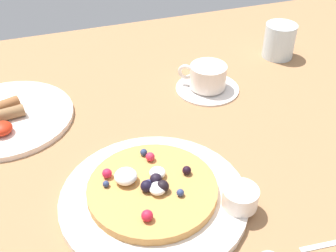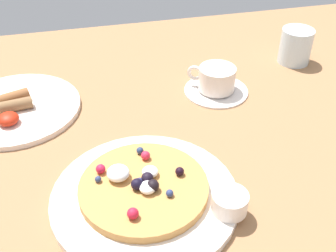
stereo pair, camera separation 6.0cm
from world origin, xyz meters
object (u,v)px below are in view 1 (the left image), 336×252
Objects in this scene: teaspoon at (293,251)px; coffee_cup at (207,76)px; coffee_saucer at (207,88)px; breakfast_plate at (6,118)px; syrup_ramekin at (240,197)px; pancake_plate at (154,198)px; water_glass at (279,41)px.

coffee_cup is at bearing 82.55° from teaspoon.
breakfast_plate is at bearing 176.47° from coffee_saucer.
syrup_ramekin reaches higher than breakfast_plate.
coffee_cup is at bearing 144.83° from coffee_saucer.
coffee_cup is at bearing -3.43° from breakfast_plate.
coffee_cup reaches higher than teaspoon.
coffee_cup is (-0.12, 0.09, 3.03)cm from coffee_saucer.
teaspoon is (36.61, -46.05, -0.31)cm from breakfast_plate.
pancake_plate is 1.84× the size of teaspoon.
water_glass is at bearing 52.86° from syrup_ramekin.
syrup_ramekin is 49.30cm from breakfast_plate.
water_glass reaches higher than pancake_plate.
coffee_saucer is 1.43× the size of coffee_cup.
water_glass is (22.81, 8.71, 3.79)cm from coffee_saucer.
pancake_plate is at bearing -55.35° from breakfast_plate.
syrup_ramekin is at bearing -48.19° from breakfast_plate.
syrup_ramekin is 0.39× the size of coffee_saucer.
breakfast_plate reaches higher than teaspoon.
pancake_plate is at bearing -127.05° from coffee_cup.
pancake_plate reaches higher than coffee_saucer.
coffee_cup is at bearing 74.50° from syrup_ramekin.
syrup_ramekin is (11.70, -6.12, 2.33)cm from pancake_plate.
syrup_ramekin is at bearing -105.73° from coffee_saucer.
syrup_ramekin is 0.21× the size of breakfast_plate.
pancake_plate is 21.89cm from teaspoon.
syrup_ramekin is 53.69cm from water_glass.
water_glass is at bearing 39.74° from pancake_plate.
teaspoon is (-5.69, -43.51, -3.18)cm from coffee_cup.
coffee_saucer is (9.60, 34.08, -2.63)cm from syrup_ramekin.
syrup_ramekin is 10.46cm from teaspoon.
coffee_saucer reaches higher than teaspoon.
coffee_saucer is at bearing 82.37° from teaspoon.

